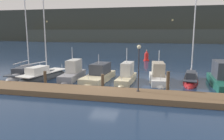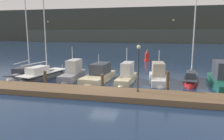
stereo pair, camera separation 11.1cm
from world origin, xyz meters
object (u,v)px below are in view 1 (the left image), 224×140
(motorboat_berth_4, at_px, (99,78))
(dock_lamppost, at_px, (139,60))
(motorboat_berth_8, at_px, (224,81))
(sailboat_berth_1, at_px, (27,74))
(sailboat_berth_2, at_px, (43,77))
(motorboat_berth_3, at_px, (73,75))
(motorboat_berth_6, at_px, (158,79))
(sailboat_berth_7, at_px, (191,81))
(channel_buoy, at_px, (146,57))
(motorboat_berth_5, at_px, (126,79))

(motorboat_berth_4, distance_m, dock_lamppost, 7.55)
(motorboat_berth_4, relative_size, motorboat_berth_8, 0.88)
(sailboat_berth_1, relative_size, dock_lamppost, 3.30)
(sailboat_berth_2, xyz_separation_m, motorboat_berth_3, (3.25, 0.75, 0.27))
(sailboat_berth_2, height_order, motorboat_berth_4, sailboat_berth_2)
(motorboat_berth_8, bearing_deg, motorboat_berth_6, 175.95)
(sailboat_berth_7, distance_m, dock_lamppost, 8.46)
(sailboat_berth_7, bearing_deg, channel_buoy, 109.68)
(motorboat_berth_3, xyz_separation_m, motorboat_berth_8, (15.50, 0.08, 0.08))
(channel_buoy, bearing_deg, sailboat_berth_1, -129.36)
(motorboat_berth_8, xyz_separation_m, channel_buoy, (-8.59, 16.97, 0.27))
(motorboat_berth_3, xyz_separation_m, motorboat_berth_5, (6.09, -0.28, -0.07))
(motorboat_berth_8, bearing_deg, sailboat_berth_7, 160.62)
(motorboat_berth_4, xyz_separation_m, channel_buoy, (3.87, 17.17, 0.48))
(motorboat_berth_3, relative_size, channel_buoy, 2.79)
(sailboat_berth_1, xyz_separation_m, motorboat_berth_6, (15.72, -0.31, 0.23))
(sailboat_berth_1, distance_m, channel_buoy, 20.99)
(sailboat_berth_1, height_order, channel_buoy, sailboat_berth_1)
(motorboat_berth_6, distance_m, dock_lamppost, 6.54)
(sailboat_berth_1, height_order, sailboat_berth_7, sailboat_berth_1)
(motorboat_berth_5, bearing_deg, sailboat_berth_7, 11.88)
(motorboat_berth_3, relative_size, motorboat_berth_4, 0.83)
(motorboat_berth_4, distance_m, sailboat_berth_7, 9.65)
(motorboat_berth_6, bearing_deg, motorboat_berth_8, -4.05)
(motorboat_berth_5, relative_size, dock_lamppost, 1.45)
(motorboat_berth_4, bearing_deg, sailboat_berth_2, -174.34)
(motorboat_berth_8, bearing_deg, motorboat_berth_3, -179.70)
(dock_lamppost, bearing_deg, sailboat_berth_7, 53.26)
(sailboat_berth_2, relative_size, motorboat_berth_8, 1.47)
(motorboat_berth_5, bearing_deg, motorboat_berth_8, 2.18)
(sailboat_berth_1, distance_m, motorboat_berth_3, 6.46)
(sailboat_berth_1, relative_size, sailboat_berth_7, 1.33)
(motorboat_berth_5, height_order, dock_lamppost, dock_lamppost)
(motorboat_berth_4, bearing_deg, channel_buoy, 77.30)
(sailboat_berth_2, bearing_deg, dock_lamppost, -22.28)
(motorboat_berth_3, xyz_separation_m, dock_lamppost, (7.85, -5.29, 2.56))
(motorboat_berth_6, xyz_separation_m, sailboat_berth_7, (3.30, 0.58, -0.22))
(sailboat_berth_2, height_order, motorboat_berth_6, sailboat_berth_2)
(sailboat_berth_2, bearing_deg, channel_buoy, 60.29)
(motorboat_berth_6, bearing_deg, motorboat_berth_4, -174.16)
(sailboat_berth_2, relative_size, dock_lamppost, 2.98)
(sailboat_berth_2, distance_m, dock_lamppost, 12.32)
(motorboat_berth_6, relative_size, sailboat_berth_7, 0.62)
(sailboat_berth_1, distance_m, motorboat_berth_4, 9.49)
(motorboat_berth_3, bearing_deg, channel_buoy, 67.95)
(motorboat_berth_3, distance_m, motorboat_berth_6, 9.33)
(sailboat_berth_7, bearing_deg, motorboat_berth_3, -175.04)
(motorboat_berth_6, bearing_deg, sailboat_berth_7, 9.92)
(sailboat_berth_1, bearing_deg, motorboat_berth_4, -5.75)
(sailboat_berth_1, height_order, motorboat_berth_8, sailboat_berth_1)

